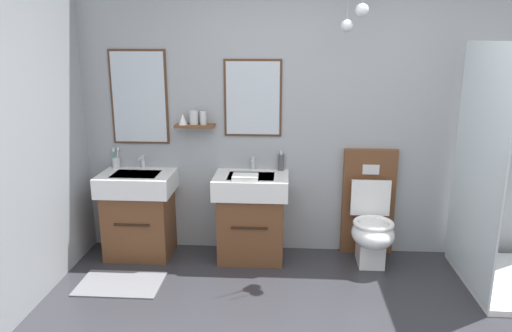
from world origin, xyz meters
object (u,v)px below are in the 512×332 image
shower_tray (506,238)px  vanity_sink_left (139,212)px  toilet (370,221)px  folded_hand_towel (245,177)px  toothbrush_cup (116,162)px  soap_dispenser (281,162)px  vanity_sink_right (251,214)px

shower_tray → vanity_sink_left: bearing=173.0°
toilet → shower_tray: shower_tray is taller
vanity_sink_left → folded_hand_towel: folded_hand_towel is taller
toilet → toothbrush_cup: size_ratio=5.15×
folded_hand_towel → soap_dispenser: bearing=48.3°
shower_tray → soap_dispenser: bearing=162.7°
soap_dispenser → toothbrush_cup: bearing=-179.6°
soap_dispenser → vanity_sink_right: bearing=-144.8°
vanity_sink_left → toilet: bearing=0.4°
soap_dispenser → shower_tray: bearing=-17.3°
toilet → vanity_sink_left: bearing=-179.6°
soap_dispenser → shower_tray: (1.82, -0.57, -0.46)m
toothbrush_cup → soap_dispenser: size_ratio=1.05×
vanity_sink_left → toothbrush_cup: bearing=145.2°
vanity_sink_right → shower_tray: (2.09, -0.39, -0.01)m
vanity_sink_right → toilet: 1.08m
toothbrush_cup → folded_hand_towel: bearing=-14.7°
vanity_sink_left → shower_tray: (3.13, -0.39, -0.01)m
vanity_sink_right → soap_dispenser: bearing=35.2°
vanity_sink_left → toilet: size_ratio=0.79×
vanity_sink_right → shower_tray: 2.12m
toilet → folded_hand_towel: 1.21m
folded_hand_towel → vanity_sink_right: bearing=75.3°
toothbrush_cup → soap_dispenser: toothbrush_cup is taller
vanity_sink_right → folded_hand_towel: folded_hand_towel is taller
folded_hand_towel → shower_tray: 2.18m
toilet → soap_dispenser: size_ratio=5.40×
vanity_sink_left → toothbrush_cup: 0.53m
soap_dispenser → folded_hand_towel: bearing=-131.7°
vanity_sink_right → toilet: bearing=0.7°
vanity_sink_left → vanity_sink_right: same height
toilet → folded_hand_towel: toilet is taller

